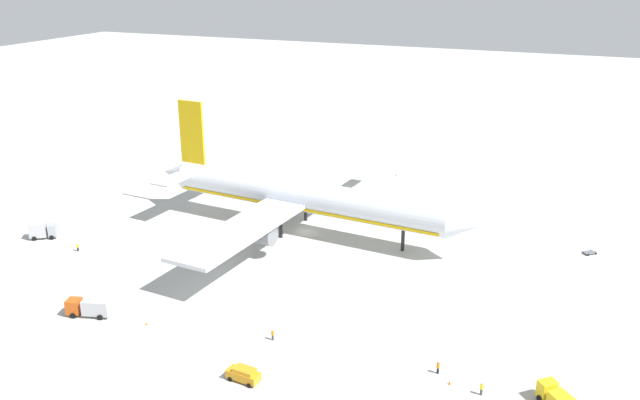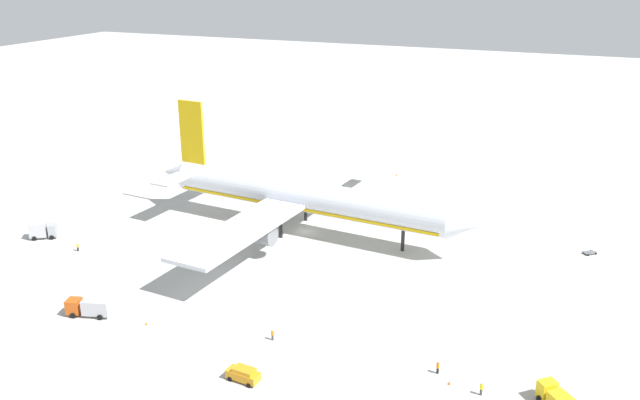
{
  "view_description": "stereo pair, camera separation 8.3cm",
  "coord_description": "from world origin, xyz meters",
  "px_view_note": "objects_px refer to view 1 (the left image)",
  "views": [
    {
      "loc": [
        51.08,
        -115.01,
        52.39
      ],
      "look_at": [
        3.55,
        -1.32,
        7.7
      ],
      "focal_mm": 37.53,
      "sensor_mm": 36.0,
      "label": 1
    },
    {
      "loc": [
        51.16,
        -114.97,
        52.39
      ],
      "look_at": [
        3.55,
        -1.32,
        7.7
      ],
      "focal_mm": 37.53,
      "sensor_mm": 36.0,
      "label": 2
    }
  ],
  "objects_px": {
    "service_truck_2": "(90,307)",
    "service_truck_0": "(43,230)",
    "service_truck_1": "(557,398)",
    "ground_worker_3": "(273,335)",
    "baggage_cart_0": "(590,252)",
    "traffic_cone_0": "(396,175)",
    "traffic_cone_1": "(450,383)",
    "ground_worker_1": "(78,247)",
    "ground_worker_2": "(438,367)",
    "ground_worker_0": "(482,389)",
    "traffic_cone_2": "(146,323)",
    "service_van": "(244,374)",
    "airliner": "(300,196)"
  },
  "relations": [
    {
      "from": "service_truck_0",
      "to": "ground_worker_3",
      "type": "bearing_deg",
      "value": -15.4
    },
    {
      "from": "traffic_cone_2",
      "to": "service_van",
      "type": "bearing_deg",
      "value": -18.43
    },
    {
      "from": "ground_worker_0",
      "to": "traffic_cone_2",
      "type": "distance_m",
      "value": 49.97
    },
    {
      "from": "baggage_cart_0",
      "to": "airliner",
      "type": "bearing_deg",
      "value": -169.25
    },
    {
      "from": "ground_worker_0",
      "to": "baggage_cart_0",
      "type": "bearing_deg",
      "value": 77.71
    },
    {
      "from": "airliner",
      "to": "traffic_cone_1",
      "type": "relative_size",
      "value": 129.36
    },
    {
      "from": "ground_worker_0",
      "to": "ground_worker_3",
      "type": "distance_m",
      "value": 30.36
    },
    {
      "from": "service_truck_1",
      "to": "ground_worker_2",
      "type": "relative_size",
      "value": 3.03
    },
    {
      "from": "airliner",
      "to": "service_truck_1",
      "type": "distance_m",
      "value": 66.52
    },
    {
      "from": "airliner",
      "to": "service_truck_1",
      "type": "bearing_deg",
      "value": -37.32
    },
    {
      "from": "service_truck_2",
      "to": "ground_worker_0",
      "type": "relative_size",
      "value": 4.02
    },
    {
      "from": "service_van",
      "to": "ground_worker_3",
      "type": "distance_m",
      "value": 10.51
    },
    {
      "from": "traffic_cone_0",
      "to": "traffic_cone_2",
      "type": "bearing_deg",
      "value": -99.17
    },
    {
      "from": "airliner",
      "to": "traffic_cone_2",
      "type": "height_order",
      "value": "airliner"
    },
    {
      "from": "service_van",
      "to": "ground_worker_3",
      "type": "xyz_separation_m",
      "value": [
        -0.95,
        10.47,
        -0.17
      ]
    },
    {
      "from": "service_truck_2",
      "to": "baggage_cart_0",
      "type": "distance_m",
      "value": 89.56
    },
    {
      "from": "baggage_cart_0",
      "to": "traffic_cone_1",
      "type": "bearing_deg",
      "value": -106.86
    },
    {
      "from": "traffic_cone_0",
      "to": "traffic_cone_2",
      "type": "relative_size",
      "value": 1.0
    },
    {
      "from": "ground_worker_2",
      "to": "traffic_cone_1",
      "type": "relative_size",
      "value": 3.22
    },
    {
      "from": "ground_worker_0",
      "to": "ground_worker_2",
      "type": "height_order",
      "value": "ground_worker_0"
    },
    {
      "from": "traffic_cone_1",
      "to": "baggage_cart_0",
      "type": "bearing_deg",
      "value": 73.14
    },
    {
      "from": "service_truck_2",
      "to": "ground_worker_3",
      "type": "distance_m",
      "value": 29.7
    },
    {
      "from": "service_truck_0",
      "to": "service_truck_1",
      "type": "distance_m",
      "value": 99.61
    },
    {
      "from": "service_truck_2",
      "to": "ground_worker_3",
      "type": "xyz_separation_m",
      "value": [
        29.33,
        4.65,
        -0.7
      ]
    },
    {
      "from": "baggage_cart_0",
      "to": "ground_worker_0",
      "type": "height_order",
      "value": "ground_worker_0"
    },
    {
      "from": "service_van",
      "to": "service_truck_2",
      "type": "bearing_deg",
      "value": 169.13
    },
    {
      "from": "baggage_cart_0",
      "to": "ground_worker_0",
      "type": "distance_m",
      "value": 52.71
    },
    {
      "from": "service_van",
      "to": "traffic_cone_0",
      "type": "bearing_deg",
      "value": 94.13
    },
    {
      "from": "service_truck_1",
      "to": "baggage_cart_0",
      "type": "xyz_separation_m",
      "value": [
        2.28,
        50.6,
        -1.16
      ]
    },
    {
      "from": "service_truck_0",
      "to": "service_van",
      "type": "height_order",
      "value": "service_truck_0"
    },
    {
      "from": "service_van",
      "to": "ground_worker_1",
      "type": "relative_size",
      "value": 2.83
    },
    {
      "from": "ground_worker_2",
      "to": "traffic_cone_2",
      "type": "height_order",
      "value": "ground_worker_2"
    },
    {
      "from": "traffic_cone_0",
      "to": "service_truck_2",
      "type": "bearing_deg",
      "value": -105.2
    },
    {
      "from": "service_truck_2",
      "to": "service_truck_0",
      "type": "bearing_deg",
      "value": 144.79
    },
    {
      "from": "service_van",
      "to": "traffic_cone_2",
      "type": "relative_size",
      "value": 8.44
    },
    {
      "from": "baggage_cart_0",
      "to": "service_van",
      "type": "bearing_deg",
      "value": -123.84
    },
    {
      "from": "ground_worker_1",
      "to": "ground_worker_3",
      "type": "height_order",
      "value": "ground_worker_3"
    },
    {
      "from": "traffic_cone_1",
      "to": "traffic_cone_2",
      "type": "distance_m",
      "value": 45.81
    },
    {
      "from": "service_truck_2",
      "to": "traffic_cone_0",
      "type": "bearing_deg",
      "value": 74.8
    },
    {
      "from": "ground_worker_0",
      "to": "airliner",
      "type": "bearing_deg",
      "value": 136.81
    },
    {
      "from": "airliner",
      "to": "traffic_cone_1",
      "type": "xyz_separation_m",
      "value": [
        39.56,
        -40.44,
        -7.06
      ]
    },
    {
      "from": "ground_worker_3",
      "to": "service_van",
      "type": "bearing_deg",
      "value": -84.8
    },
    {
      "from": "traffic_cone_0",
      "to": "traffic_cone_2",
      "type": "xyz_separation_m",
      "value": [
        -13.85,
        -85.8,
        0.0
      ]
    },
    {
      "from": "traffic_cone_0",
      "to": "traffic_cone_2",
      "type": "distance_m",
      "value": 86.91
    },
    {
      "from": "ground_worker_3",
      "to": "baggage_cart_0",
      "type": "bearing_deg",
      "value": 50.32
    },
    {
      "from": "service_truck_2",
      "to": "ground_worker_1",
      "type": "height_order",
      "value": "service_truck_2"
    },
    {
      "from": "service_truck_2",
      "to": "traffic_cone_0",
      "type": "relative_size",
      "value": 12.99
    },
    {
      "from": "baggage_cart_0",
      "to": "ground_worker_1",
      "type": "xyz_separation_m",
      "value": [
        -89.77,
        -36.17,
        0.57
      ]
    },
    {
      "from": "ground_worker_1",
      "to": "ground_worker_2",
      "type": "relative_size",
      "value": 0.93
    },
    {
      "from": "service_van",
      "to": "ground_worker_2",
      "type": "xyz_separation_m",
      "value": [
        23.17,
        11.54,
        -0.13
      ]
    }
  ]
}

